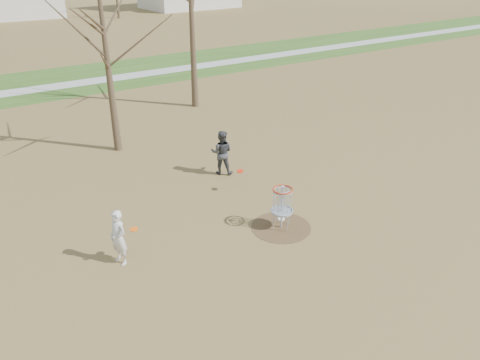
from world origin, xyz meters
The scene contains 9 objects.
ground centered at (0.00, 0.00, 0.00)m, with size 160.00×160.00×0.00m, color brown.
green_band centered at (0.00, 21.00, 0.01)m, with size 160.00×8.00×0.01m, color #2D5119.
footpath centered at (0.00, 20.00, 0.01)m, with size 160.00×1.50×0.01m, color #9E9E99.
dirt_circle centered at (0.00, 0.00, 0.01)m, with size 1.80×1.80×0.01m, color #47331E.
player_standing centered at (-4.64, 0.95, 0.78)m, with size 0.57×0.37×1.55m, color silver.
player_throwing centered at (0.45, 4.19, 0.84)m, with size 0.81×0.63×1.67m, color #37383C.
disc_grounded centered at (0.28, 0.35, 0.02)m, with size 0.22×0.22×0.02m, color white.
discs_in_play centered at (-1.93, 1.72, 0.89)m, with size 4.66×1.97×0.22m.
disc_golf_basket centered at (0.00, 0.00, 0.91)m, with size 0.64×0.64×1.35m.
Camera 1 is at (-7.54, -9.35, 7.57)m, focal length 35.00 mm.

